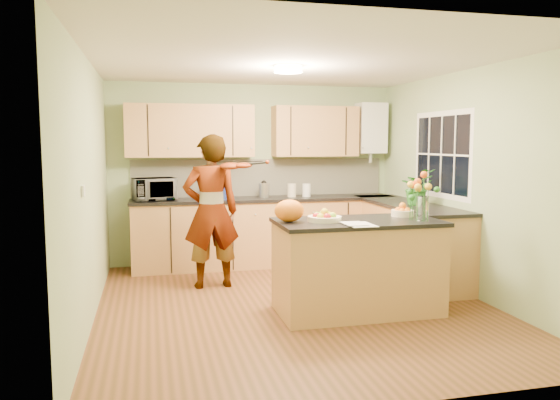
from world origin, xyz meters
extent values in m
plane|color=#533517|center=(0.00, 0.00, 0.00)|extent=(4.50, 4.50, 0.00)
cube|color=silver|center=(0.00, 0.00, 2.50)|extent=(4.00, 4.50, 0.02)
cube|color=#91A677|center=(0.00, 2.25, 1.25)|extent=(4.00, 0.02, 2.50)
cube|color=#91A677|center=(0.00, -2.25, 1.25)|extent=(4.00, 0.02, 2.50)
cube|color=#91A677|center=(-2.00, 0.00, 1.25)|extent=(0.02, 4.50, 2.50)
cube|color=#91A677|center=(2.00, 0.00, 1.25)|extent=(0.02, 4.50, 2.50)
cube|color=#BD844B|center=(0.10, 1.95, 0.45)|extent=(3.60, 0.60, 0.90)
cube|color=black|center=(0.10, 1.94, 0.92)|extent=(3.64, 0.62, 0.04)
cube|color=#BD844B|center=(1.70, 0.85, 0.45)|extent=(0.60, 2.20, 0.90)
cube|color=black|center=(1.69, 0.85, 0.92)|extent=(0.62, 2.24, 0.04)
cube|color=beige|center=(0.10, 2.23, 1.20)|extent=(3.60, 0.02, 0.52)
cube|color=#BD844B|center=(-0.90, 2.08, 1.85)|extent=(1.70, 0.34, 0.70)
cube|color=#BD844B|center=(0.85, 2.08, 1.85)|extent=(1.20, 0.34, 0.70)
cube|color=white|center=(1.70, 2.09, 1.90)|extent=(0.40, 0.30, 0.72)
cylinder|color=#B7B7BC|center=(1.70, 2.09, 1.50)|extent=(0.06, 0.06, 0.20)
cube|color=white|center=(1.99, 0.60, 1.55)|extent=(0.01, 1.30, 1.05)
cube|color=black|center=(1.99, 0.60, 1.55)|extent=(0.01, 1.18, 0.92)
cube|color=white|center=(-1.99, -0.60, 1.30)|extent=(0.02, 0.09, 0.09)
cylinder|color=#FFEABF|center=(0.00, 0.30, 2.46)|extent=(0.30, 0.30, 0.06)
cylinder|color=white|center=(0.00, 0.30, 2.49)|extent=(0.10, 0.10, 0.02)
cube|color=#BD844B|center=(0.55, -0.34, 0.45)|extent=(1.59, 0.79, 0.89)
cube|color=black|center=(0.55, -0.34, 0.91)|extent=(1.63, 0.83, 0.04)
cylinder|color=beige|center=(0.20, -0.34, 0.96)|extent=(0.33, 0.33, 0.05)
cylinder|color=beige|center=(1.10, -0.19, 0.97)|extent=(0.23, 0.23, 0.07)
cylinder|color=silver|center=(1.15, -0.52, 1.05)|extent=(0.12, 0.12, 0.24)
ellipsoid|color=orange|center=(-0.14, -0.29, 1.04)|extent=(0.33, 0.30, 0.22)
cube|color=white|center=(0.45, -0.64, 0.94)|extent=(0.24, 0.33, 0.01)
imported|color=#DFA988|center=(-0.76, 0.95, 0.90)|extent=(0.68, 0.47, 1.79)
imported|color=white|center=(-1.39, 1.94, 1.09)|extent=(0.59, 0.46, 0.29)
cube|color=navy|center=(-0.56, 1.97, 1.05)|extent=(0.34, 0.29, 0.23)
cylinder|color=#B7B7BC|center=(0.08, 1.96, 1.04)|extent=(0.15, 0.15, 0.20)
sphere|color=black|center=(0.08, 1.96, 1.18)|extent=(0.07, 0.07, 0.07)
cylinder|color=beige|center=(0.48, 1.96, 1.03)|extent=(0.14, 0.14, 0.18)
cylinder|color=white|center=(0.69, 1.94, 1.03)|extent=(0.14, 0.14, 0.18)
imported|color=#2A7226|center=(1.70, 0.65, 1.16)|extent=(0.48, 0.44, 0.44)
camera|label=1|loc=(-1.45, -5.36, 1.70)|focal=35.00mm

